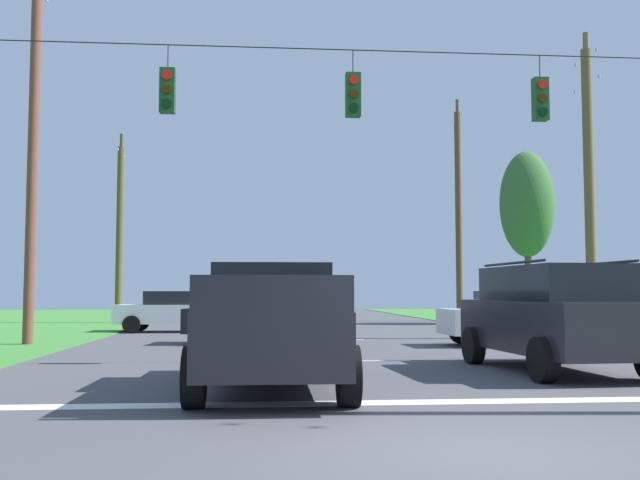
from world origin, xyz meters
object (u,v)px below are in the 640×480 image
overhead_signal_span (355,180)px  pickup_truck (272,326)px  distant_car_crossing_white (175,311)px  utility_pole_far_left (120,232)px  suv_black (553,315)px  distant_car_oncoming (261,316)px  distant_car_far_parked (519,317)px  utility_pole_far_right (458,213)px  utility_pole_mid_left (33,151)px  tree_roadside_far_right (527,205)px  utility_pole_mid_right (589,185)px

overhead_signal_span → pickup_truck: bearing=-115.7°
distant_car_crossing_white → utility_pole_far_left: utility_pole_far_left is taller
overhead_signal_span → utility_pole_far_left: size_ratio=1.78×
suv_black → distant_car_oncoming: suv_black is taller
overhead_signal_span → distant_car_far_parked: bearing=41.7°
utility_pole_far_right → utility_pole_mid_left: (-16.73, -15.39, -0.04)m
pickup_truck → overhead_signal_span: bearing=64.3°
utility_pole_mid_left → distant_car_crossing_white: bearing=63.0°
suv_black → utility_pole_mid_left: (-12.00, 7.89, 4.45)m
distant_car_crossing_white → distant_car_far_parked: size_ratio=0.99×
overhead_signal_span → pickup_truck: overhead_signal_span is taller
distant_car_crossing_white → distant_car_far_parked: same height
overhead_signal_span → utility_pole_mid_left: 10.51m
distant_car_crossing_white → tree_roadside_far_right: bearing=19.4°
distant_car_far_parked → utility_pole_mid_left: utility_pole_mid_left is taller
distant_car_crossing_white → utility_pole_mid_left: 8.76m
overhead_signal_span → tree_roadside_far_right: 21.07m
overhead_signal_span → utility_pole_mid_right: size_ratio=1.63×
distant_car_oncoming → utility_pole_mid_left: utility_pole_mid_left is taller
utility_pole_mid_left → tree_roadside_far_right: utility_pole_mid_left is taller
distant_car_crossing_white → utility_pole_mid_right: bearing=-20.1°
utility_pole_far_right → tree_roadside_far_right: bearing=-53.8°
distant_car_oncoming → utility_pole_far_right: utility_pole_far_right is taller
utility_pole_far_right → utility_pole_mid_left: utility_pole_far_right is taller
distant_car_far_parked → utility_pole_mid_right: 6.09m
utility_pole_far_left → distant_car_oncoming: bearing=-65.2°
distant_car_crossing_white → utility_pole_mid_left: bearing=-117.0°
pickup_truck → utility_pole_mid_right: bearing=47.0°
pickup_truck → distant_car_oncoming: size_ratio=1.22×
distant_car_far_parked → tree_roadside_far_right: size_ratio=0.54×
distant_car_crossing_white → suv_black: bearing=-59.1°
utility_pole_mid_right → tree_roadside_far_right: 10.82m
overhead_signal_span → tree_roadside_far_right: (10.64, 18.11, 1.72)m
overhead_signal_span → utility_pole_mid_left: bearing=144.8°
pickup_truck → utility_pole_far_right: utility_pole_far_right is taller
utility_pole_mid_right → suv_black: bearing=-118.9°
distant_car_crossing_white → distant_car_oncoming: 7.27m
pickup_truck → tree_roadside_far_right: (12.47, 21.92, 4.63)m
distant_car_crossing_white → utility_pole_mid_right: utility_pole_mid_right is taller
utility_pole_far_right → tree_roadside_far_right: (2.39, -3.27, 0.05)m
utility_pole_mid_right → utility_pole_far_right: utility_pole_far_right is taller
distant_car_oncoming → utility_pole_mid_right: utility_pole_mid_right is taller
overhead_signal_span → utility_pole_far_left: 22.43m
distant_car_far_parked → utility_pole_far_left: size_ratio=0.48×
distant_car_far_parked → utility_pole_far_left: utility_pole_far_left is taller
distant_car_crossing_white → utility_pole_far_right: size_ratio=0.38×
tree_roadside_far_right → utility_pole_mid_left: bearing=-147.6°
utility_pole_far_left → distant_car_far_parked: bearing=-48.8°
pickup_truck → distant_car_oncoming: pickup_truck is taller
pickup_truck → utility_pole_mid_right: utility_pole_mid_right is taller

